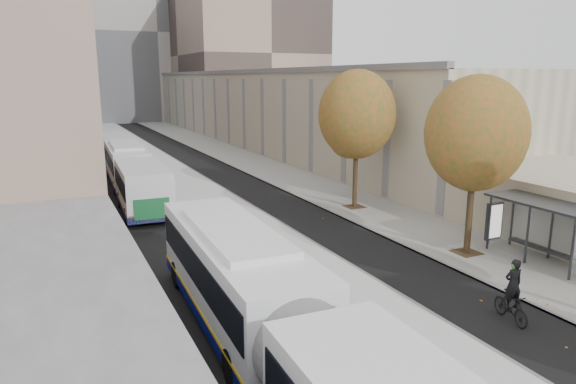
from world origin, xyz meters
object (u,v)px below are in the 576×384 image
bus_far (133,172)px  cyclist (512,298)px  bus_shelter (546,211)px  bus_near (284,329)px  distant_car (101,140)px

bus_far → cyclist: size_ratio=8.13×
bus_far → bus_shelter: bearing=-53.8°
bus_shelter → cyclist: 6.56m
bus_shelter → bus_far: size_ratio=0.26×
bus_near → distant_car: bus_near is taller
bus_shelter → bus_near: (-13.42, -3.46, -0.61)m
cyclist → distant_car: size_ratio=0.50×
bus_far → distant_car: 26.43m
bus_near → distant_car: bearing=91.2°
cyclist → bus_far: bearing=119.7°
bus_shelter → distant_car: bus_shelter is taller
bus_shelter → distant_car: bearing=105.3°
bus_shelter → cyclist: size_ratio=2.13×
bus_shelter → distant_car: (-12.70, 46.48, -1.48)m
bus_shelter → bus_far: (-13.30, 20.07, -0.67)m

